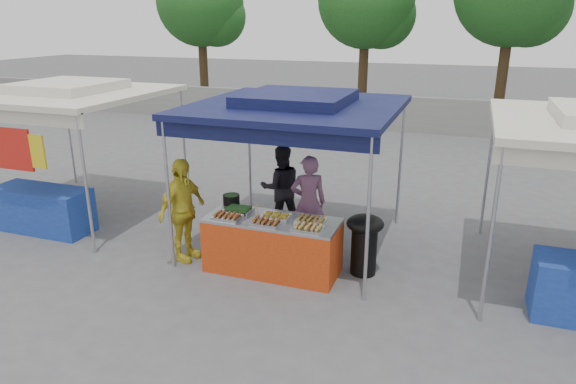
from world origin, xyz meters
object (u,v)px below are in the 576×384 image
(helper_man, at_px, (281,187))
(customer_person, at_px, (182,210))
(vendor_table, at_px, (272,245))
(vendor_woman, at_px, (308,203))
(wok_burner, at_px, (364,239))
(cooking_pot, at_px, (231,199))

(helper_man, distance_m, customer_person, 2.03)
(vendor_table, bearing_deg, vendor_woman, 75.44)
(wok_burner, height_order, helper_man, helper_man)
(vendor_woman, bearing_deg, customer_person, 8.39)
(vendor_woman, bearing_deg, vendor_table, 51.97)
(vendor_woman, relative_size, helper_man, 1.04)
(helper_man, bearing_deg, vendor_woman, 108.36)
(wok_burner, xyz_separation_m, vendor_woman, (-1.07, 0.59, 0.25))
(wok_burner, relative_size, vendor_woman, 0.58)
(wok_burner, distance_m, customer_person, 2.85)
(helper_man, bearing_deg, wok_burner, 116.09)
(helper_man, bearing_deg, vendor_table, 77.81)
(helper_man, relative_size, customer_person, 0.93)
(helper_man, bearing_deg, cooking_pot, 45.93)
(cooking_pot, xyz_separation_m, wok_burner, (2.17, 0.00, -0.37))
(cooking_pot, distance_m, customer_person, 0.79)
(vendor_woman, height_order, customer_person, customer_person)
(vendor_table, relative_size, wok_burner, 2.13)
(vendor_woman, bearing_deg, wok_burner, 127.42)
(cooking_pot, bearing_deg, wok_burner, 0.09)
(cooking_pot, distance_m, wok_burner, 2.20)
(vendor_woman, bearing_deg, cooking_pot, 4.87)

